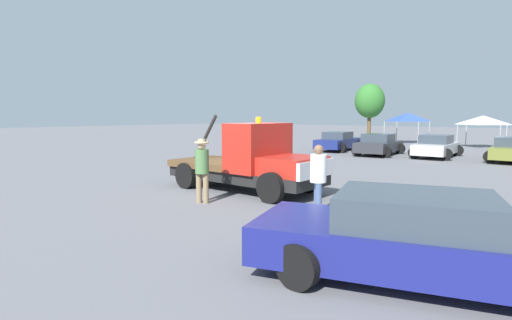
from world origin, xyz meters
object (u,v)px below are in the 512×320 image
parked_car_navy (339,141)px  tree_left (370,101)px  tow_truck (252,163)px  person_at_hood (202,166)px  canopy_tent_blue (407,117)px  canopy_tent_white (483,120)px  parked_car_charcoal (379,145)px  parked_car_silver (437,146)px  person_near_truck (318,175)px  foreground_car (430,240)px

parked_car_navy → tree_left: bearing=12.1°
tow_truck → person_at_hood: (0.06, -2.25, 0.13)m
tow_truck → person_at_hood: tow_truck is taller
canopy_tent_blue → tree_left: (-7.56, 8.71, 1.82)m
canopy_tent_white → tree_left: (-13.81, 10.10, 2.03)m
parked_car_charcoal → person_at_hood: bearing=-179.1°
parked_car_charcoal → parked_car_silver: (3.20, 0.83, -0.00)m
canopy_tent_white → parked_car_silver: bearing=-93.0°
person_near_truck → parked_car_navy: size_ratio=0.36×
person_near_truck → canopy_tent_blue: bearing=65.0°
person_near_truck → canopy_tent_white: 26.47m
tow_truck → parked_car_charcoal: tow_truck is taller
person_near_truck → canopy_tent_white: (-1.47, 26.41, 1.08)m
foreground_car → parked_car_charcoal: bearing=96.6°
person_at_hood → canopy_tent_white: (1.85, 27.19, 1.04)m
person_near_truck → canopy_tent_blue: 28.88m
parked_car_charcoal → canopy_tent_blue: size_ratio=1.48×
parked_car_silver → canopy_tent_white: (0.51, 9.80, 1.47)m
person_near_truck → tree_left: bearing=72.2°
parked_car_navy → tree_left: tree_left is taller
tree_left → parked_car_silver: bearing=-56.2°
tow_truck → tree_left: 37.15m
parked_car_navy → canopy_tent_blue: canopy_tent_blue is taller
parked_car_navy → tree_left: (-6.60, 19.51, 3.50)m
parked_car_silver → canopy_tent_white: bearing=-5.7°
parked_car_navy → tree_left: 20.90m
parked_car_charcoal → tree_left: size_ratio=0.73×
person_near_truck → tree_left: tree_left is taller
canopy_tent_white → person_at_hood: bearing=-93.9°
tow_truck → foreground_car: bearing=-30.0°
person_at_hood → parked_car_silver: size_ratio=0.40×
foreground_car → parked_car_navy: size_ratio=1.14×
canopy_tent_blue → canopy_tent_white: bearing=-12.5°
tree_left → parked_car_navy: bearing=-71.3°
parked_car_navy → parked_car_charcoal: 3.70m
parked_car_charcoal → canopy_tent_white: (3.71, 10.63, 1.47)m
parked_car_silver → foreground_car: bearing=-167.1°
tow_truck → parked_car_charcoal: bearing=96.5°
person_near_truck → parked_car_charcoal: 16.61m
parked_car_silver → person_near_truck: bearing=-175.9°
tow_truck → person_near_truck: (3.38, -1.47, 0.08)m
tow_truck → parked_car_navy: 16.41m
foreground_car → parked_car_charcoal: same height
parked_car_navy → person_near_truck: bearing=-159.6°
tow_truck → person_at_hood: 2.25m
person_at_hood → canopy_tent_white: 27.28m
parked_car_navy → parked_car_silver: (6.70, -0.39, -0.00)m
tow_truck → parked_car_silver: size_ratio=1.20×
canopy_tent_blue → canopy_tent_white: canopy_tent_blue is taller
person_near_truck → canopy_tent_white: size_ratio=0.61×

